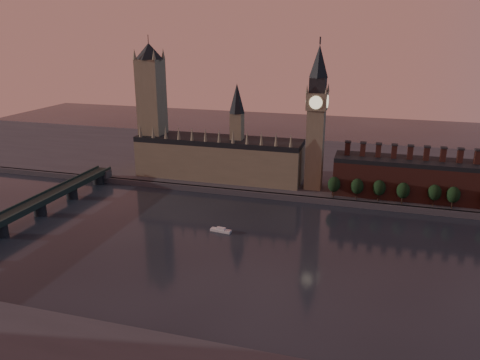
# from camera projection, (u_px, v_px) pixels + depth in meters

# --- Properties ---
(ground) EXTENTS (900.00, 900.00, 0.00)m
(ground) POSITION_uv_depth(u_px,v_px,m) (265.00, 257.00, 248.56)
(ground) COLOR black
(ground) RESTS_ON ground
(north_bank) EXTENTS (900.00, 182.00, 4.00)m
(north_bank) POSITION_uv_depth(u_px,v_px,m) (312.00, 165.00, 410.68)
(north_bank) COLOR #434347
(north_bank) RESTS_ON ground
(palace_of_westminster) EXTENTS (130.00, 30.30, 74.00)m
(palace_of_westminster) POSITION_uv_depth(u_px,v_px,m) (219.00, 156.00, 364.29)
(palace_of_westminster) COLOR #7B7258
(palace_of_westminster) RESTS_ON north_bank
(victoria_tower) EXTENTS (24.00, 24.00, 108.00)m
(victoria_tower) POSITION_uv_depth(u_px,v_px,m) (152.00, 105.00, 367.88)
(victoria_tower) COLOR #7B7258
(victoria_tower) RESTS_ON north_bank
(big_ben) EXTENTS (15.00, 15.00, 107.00)m
(big_ben) POSITION_uv_depth(u_px,v_px,m) (316.00, 117.00, 329.11)
(big_ben) COLOR #7B7258
(big_ben) RESTS_ON north_bank
(chimney_block) EXTENTS (110.00, 25.00, 37.00)m
(chimney_block) POSITION_uv_depth(u_px,v_px,m) (415.00, 178.00, 322.21)
(chimney_block) COLOR #5C2B23
(chimney_block) RESTS_ON north_bank
(embankment_tree_0) EXTENTS (8.60, 8.60, 14.88)m
(embankment_tree_0) POSITION_uv_depth(u_px,v_px,m) (334.00, 184.00, 323.02)
(embankment_tree_0) COLOR black
(embankment_tree_0) RESTS_ON north_bank
(embankment_tree_1) EXTENTS (8.60, 8.60, 14.88)m
(embankment_tree_1) POSITION_uv_depth(u_px,v_px,m) (357.00, 186.00, 318.96)
(embankment_tree_1) COLOR black
(embankment_tree_1) RESTS_ON north_bank
(embankment_tree_2) EXTENTS (8.60, 8.60, 14.88)m
(embankment_tree_2) POSITION_uv_depth(u_px,v_px,m) (379.00, 188.00, 315.86)
(embankment_tree_2) COLOR black
(embankment_tree_2) RESTS_ON north_bank
(embankment_tree_3) EXTENTS (8.60, 8.60, 14.88)m
(embankment_tree_3) POSITION_uv_depth(u_px,v_px,m) (403.00, 190.00, 310.68)
(embankment_tree_3) COLOR black
(embankment_tree_3) RESTS_ON north_bank
(embankment_tree_4) EXTENTS (8.60, 8.60, 14.88)m
(embankment_tree_4) POSITION_uv_depth(u_px,v_px,m) (435.00, 193.00, 306.66)
(embankment_tree_4) COLOR black
(embankment_tree_4) RESTS_ON north_bank
(embankment_tree_5) EXTENTS (8.60, 8.60, 14.88)m
(embankment_tree_5) POSITION_uv_depth(u_px,v_px,m) (453.00, 195.00, 302.49)
(embankment_tree_5) COLOR black
(embankment_tree_5) RESTS_ON north_bank
(westminster_bridge) EXTENTS (14.00, 200.00, 11.55)m
(westminster_bridge) POSITION_uv_depth(u_px,v_px,m) (17.00, 215.00, 285.42)
(westminster_bridge) COLOR #1C2B26
(westminster_bridge) RESTS_ON ground
(river_boat) EXTENTS (13.13, 5.10, 2.56)m
(river_boat) POSITION_uv_depth(u_px,v_px,m) (221.00, 230.00, 279.63)
(river_boat) COLOR silver
(river_boat) RESTS_ON ground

